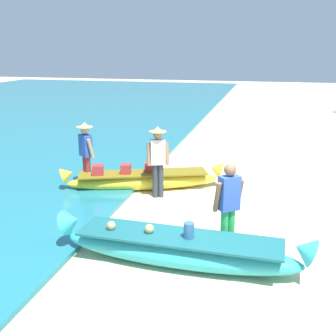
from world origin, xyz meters
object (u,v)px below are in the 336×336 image
at_px(boat_cyan_foreground, 179,249).
at_px(person_tourist_customer, 229,204).
at_px(person_vendor_hatted, 158,157).
at_px(person_vendor_assistant, 86,150).
at_px(boat_yellow_midground, 142,180).

xyz_separation_m(boat_cyan_foreground, person_tourist_customer, (0.77, 0.63, 0.67)).
xyz_separation_m(person_vendor_hatted, person_vendor_assistant, (-2.04, 0.24, -0.01)).
distance_m(person_tourist_customer, person_vendor_assistant, 4.96).
distance_m(person_vendor_hatted, person_vendor_assistant, 2.05).
bearing_deg(person_vendor_hatted, person_vendor_assistant, 173.39).
bearing_deg(person_vendor_assistant, boat_cyan_foreground, -46.70).
height_order(boat_cyan_foreground, boat_yellow_midground, boat_cyan_foreground).
bearing_deg(person_vendor_hatted, boat_cyan_foreground, -69.05).
bearing_deg(boat_yellow_midground, person_vendor_hatted, -40.31).
bearing_deg(person_tourist_customer, person_vendor_assistant, 144.88).
height_order(boat_cyan_foreground, person_tourist_customer, person_tourist_customer).
height_order(boat_yellow_midground, person_tourist_customer, person_tourist_customer).
xyz_separation_m(person_tourist_customer, person_vendor_assistant, (-4.05, 2.85, 0.06)).
bearing_deg(boat_yellow_midground, person_vendor_assistant, -170.85).
bearing_deg(person_vendor_hatted, boat_yellow_midground, 139.69).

